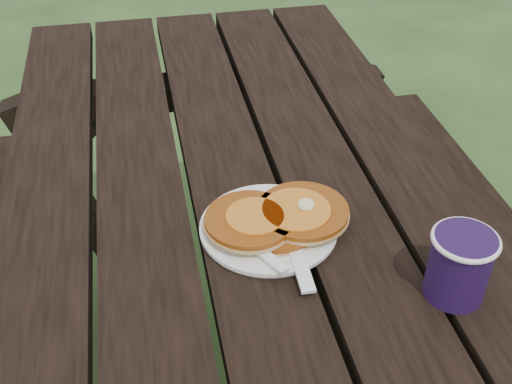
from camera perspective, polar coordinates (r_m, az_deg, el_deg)
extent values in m
cube|color=black|center=(0.95, -0.34, -5.98)|extent=(0.75, 1.80, 0.04)
cylinder|color=white|center=(0.96, 1.12, -3.26)|extent=(0.26, 0.26, 0.01)
cylinder|color=#8E4510|center=(0.96, 1.78, -2.74)|extent=(0.13, 0.13, 0.01)
cylinder|color=#8E4510|center=(0.94, -0.61, -2.53)|extent=(0.13, 0.13, 0.01)
cylinder|color=#8E4510|center=(0.96, 4.20, -1.74)|extent=(0.14, 0.14, 0.01)
cylinder|color=#BA661A|center=(0.95, 3.62, -1.51)|extent=(0.10, 0.10, 0.00)
ellipsoid|color=#F4E59E|center=(0.96, 4.47, -1.14)|extent=(0.03, 0.03, 0.02)
cube|color=white|center=(0.92, 3.45, -4.91)|extent=(0.03, 0.18, 0.00)
cylinder|color=#210E3A|center=(0.88, 17.60, -6.28)|extent=(0.08, 0.08, 0.10)
torus|color=white|center=(0.85, 18.17, -4.06)|extent=(0.09, 0.09, 0.01)
cylinder|color=black|center=(0.85, 18.14, -4.16)|extent=(0.07, 0.07, 0.01)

